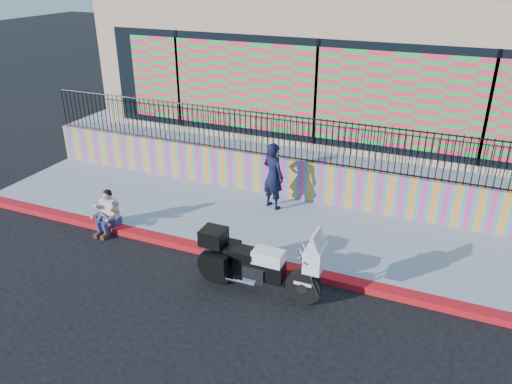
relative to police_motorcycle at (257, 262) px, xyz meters
The scene contains 10 objects.
ground 1.18m from the police_motorcycle, 114.92° to the left, with size 90.00×90.00×0.00m, color black.
red_curb 1.13m from the police_motorcycle, 114.92° to the left, with size 16.00×0.30×0.15m, color #A40B22.
sidewalk 2.63m from the police_motorcycle, 99.14° to the left, with size 16.00×3.00×0.15m, color #8F99AB.
mural_wall 4.14m from the police_motorcycle, 95.63° to the left, with size 16.00×0.20×1.10m, color #D83985.
metal_fence 4.31m from the police_motorcycle, 95.63° to the left, with size 15.80×0.04×1.20m, color black, non-canonical shape.
elevated_platform 9.23m from the police_motorcycle, 92.52° to the left, with size 16.00×10.00×1.25m, color #8F99AB.
storefront_building 9.38m from the police_motorcycle, 92.58° to the left, with size 14.00×8.06×4.00m.
police_motorcycle is the anchor object (origin of this frame).
police_officer 3.50m from the police_motorcycle, 105.86° to the left, with size 0.65×0.42×1.77m, color black.
seated_man 4.33m from the police_motorcycle, 169.75° to the left, with size 0.54×0.71×1.06m.
Camera 1 is at (3.62, -8.50, 6.05)m, focal length 35.00 mm.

